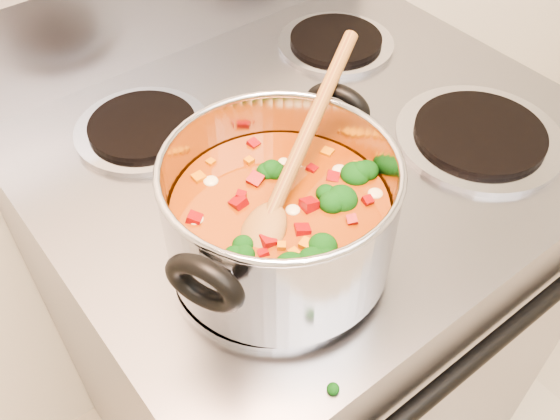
{
  "coord_description": "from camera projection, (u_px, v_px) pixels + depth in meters",
  "views": [
    {
      "loc": [
        -0.45,
        0.65,
        1.49
      ],
      "look_at": [
        -0.18,
        1.0,
        1.01
      ],
      "focal_mm": 40.0,
      "sensor_mm": 36.0,
      "label": 1
    }
  ],
  "objects": [
    {
      "name": "stockpot",
      "position": [
        280.0,
        216.0,
        0.67
      ],
      "size": [
        0.31,
        0.25,
        0.15
      ],
      "rotation": [
        0.0,
        0.0,
        0.43
      ],
      "color": "#ABABB3",
      "rests_on": "electric_range"
    },
    {
      "name": "cooktop_crumbs",
      "position": [
        222.0,
        315.0,
        0.67
      ],
      "size": [
        0.26,
        0.24,
        0.01
      ],
      "color": "black",
      "rests_on": "electric_range"
    },
    {
      "name": "electric_range",
      "position": [
        301.0,
        314.0,
        1.22
      ],
      "size": [
        0.77,
        0.7,
        1.08
      ],
      "color": "gray",
      "rests_on": "ground"
    },
    {
      "name": "wooden_spoon",
      "position": [
        287.0,
        178.0,
        0.65
      ],
      "size": [
        0.27,
        0.16,
        0.12
      ],
      "rotation": [
        0.0,
        0.0,
        0.49
      ],
      "color": "brown",
      "rests_on": "stockpot"
    }
  ]
}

